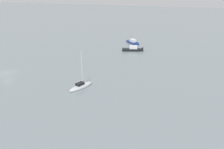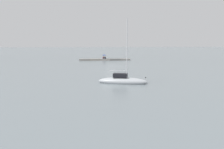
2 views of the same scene
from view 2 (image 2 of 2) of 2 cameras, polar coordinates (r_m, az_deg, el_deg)
ground_plane at (r=52.56m, az=-0.31°, el=2.07°), size 500.00×500.00×0.00m
seawall_pier at (r=69.90m, az=-1.79°, el=3.70°), size 15.25×1.80×0.53m
person_seated_dark_left at (r=69.70m, az=-1.67°, el=4.11°), size 0.44×0.63×0.73m
person_seated_maroon_right at (r=69.79m, az=-2.14°, el=4.11°), size 0.44×0.63×0.73m
umbrella_open_navy at (r=69.75m, az=-1.92°, el=4.83°), size 1.50×1.50×1.32m
sailboat_grey_near at (r=30.27m, az=2.61°, el=-1.56°), size 6.69×3.65×8.59m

